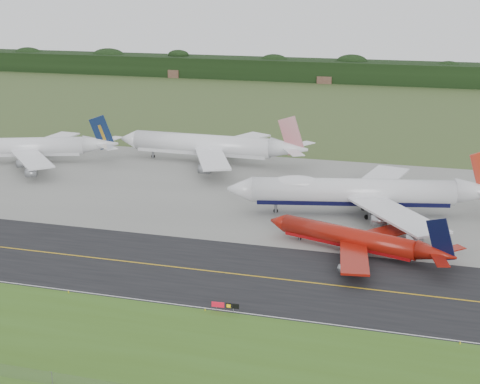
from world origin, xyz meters
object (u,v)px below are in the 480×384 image
object	(u,v)px
jet_red_737	(358,239)
jet_navy_gold	(27,147)
taxiway_sign	(225,305)
jet_ba_747	(363,192)
jet_star_tail	(212,146)

from	to	relation	value
jet_red_737	jet_navy_gold	world-z (taller)	jet_navy_gold
taxiway_sign	jet_ba_747	bearing A→B (deg)	72.79
jet_red_737	jet_star_tail	world-z (taller)	jet_star_tail
jet_star_tail	taxiway_sign	world-z (taller)	jet_star_tail
jet_ba_747	jet_navy_gold	xyz separation A→B (m)	(-108.65, 22.94, -0.93)
jet_red_737	taxiway_sign	world-z (taller)	jet_red_737
jet_star_tail	taxiway_sign	bearing A→B (deg)	-71.05
jet_red_737	taxiway_sign	xyz separation A→B (m)	(-19.68, -32.98, -2.01)
taxiway_sign	jet_navy_gold	bearing A→B (deg)	138.05
jet_red_737	jet_navy_gold	distance (m)	120.40
taxiway_sign	jet_star_tail	bearing A→B (deg)	108.95
jet_navy_gold	jet_star_tail	distance (m)	59.33
jet_star_tail	taxiway_sign	xyz separation A→B (m)	(33.32, -97.06, -4.40)
jet_red_737	taxiway_sign	size ratio (longest dim) A/B	8.42
jet_ba_747	taxiway_sign	bearing A→B (deg)	-107.21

